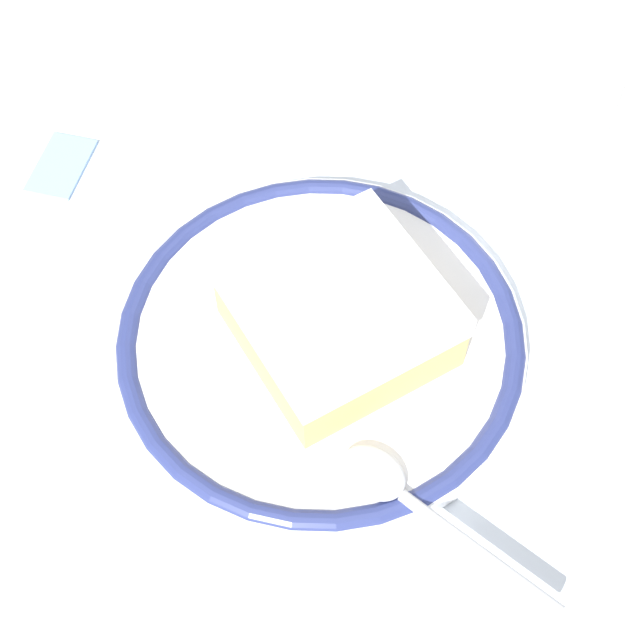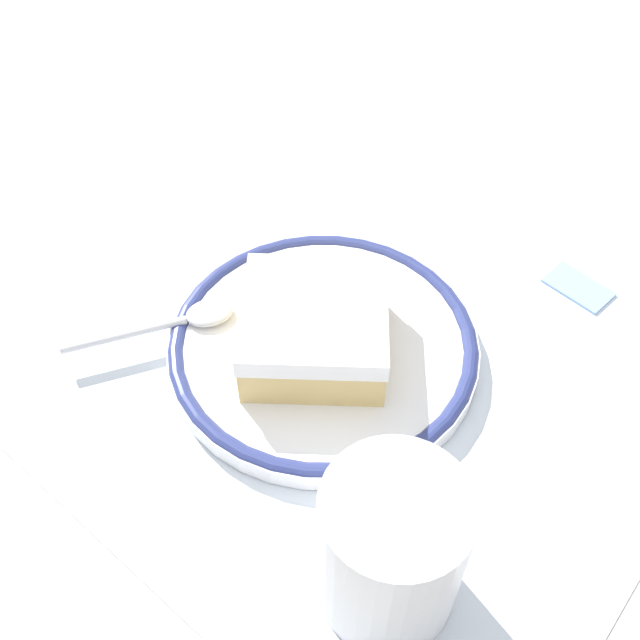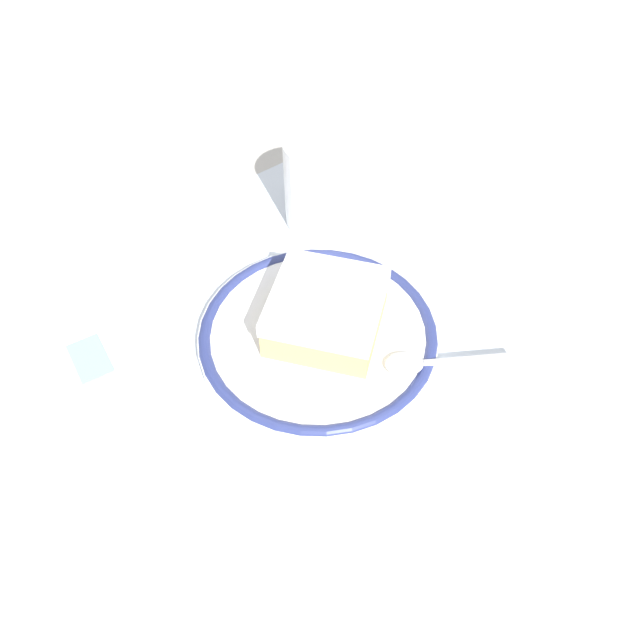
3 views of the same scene
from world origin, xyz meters
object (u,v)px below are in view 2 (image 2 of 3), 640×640
object	(u,v)px
plate	(320,343)
spoon	(184,319)
cake_slice	(316,329)
cup	(390,554)
sugar_packet	(579,285)

from	to	relation	value
plate	spoon	world-z (taller)	spoon
plate	spoon	bearing A→B (deg)	-148.52
spoon	plate	bearing A→B (deg)	31.48
cake_slice	cup	bearing A→B (deg)	-36.39
cake_slice	sugar_packet	size ratio (longest dim) A/B	2.76
spoon	cup	world-z (taller)	cup
cake_slice	sugar_packet	xyz separation A→B (m)	(0.11, 0.19, -0.03)
cup	plate	bearing A→B (deg)	142.04
plate	sugar_packet	xyz separation A→B (m)	(0.11, 0.18, -0.01)
plate	sugar_packet	distance (m)	0.21
cake_slice	sugar_packet	distance (m)	0.22
cake_slice	spoon	distance (m)	0.10
cake_slice	cup	size ratio (longest dim) A/B	1.39
plate	cake_slice	world-z (taller)	cake_slice
cup	sugar_packet	bearing A→B (deg)	95.08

